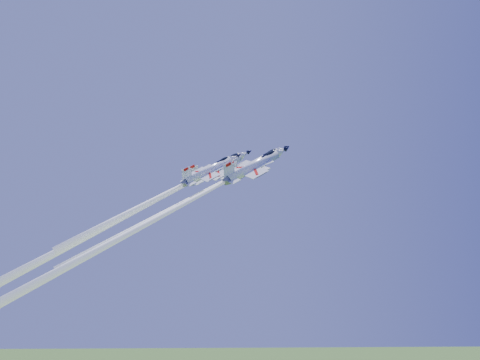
{
  "coord_description": "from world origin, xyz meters",
  "views": [
    {
      "loc": [
        -2.85,
        -118.6,
        84.35
      ],
      "look_at": [
        0.0,
        0.0,
        96.96
      ],
      "focal_mm": 40.0,
      "sensor_mm": 36.0,
      "label": 1
    }
  ],
  "objects_px": {
    "jet_left": "(137,210)",
    "jet_right": "(157,218)",
    "jet_lead": "(190,199)",
    "jet_slot": "(159,197)"
  },
  "relations": [
    {
      "from": "jet_right",
      "to": "jet_slot",
      "type": "xyz_separation_m",
      "value": [
        -0.45,
        6.18,
        4.74
      ]
    },
    {
      "from": "jet_lead",
      "to": "jet_left",
      "type": "bearing_deg",
      "value": -139.35
    },
    {
      "from": "jet_right",
      "to": "jet_slot",
      "type": "height_order",
      "value": "jet_right"
    },
    {
      "from": "jet_lead",
      "to": "jet_left",
      "type": "height_order",
      "value": "jet_lead"
    },
    {
      "from": "jet_right",
      "to": "jet_slot",
      "type": "distance_m",
      "value": 7.8
    },
    {
      "from": "jet_slot",
      "to": "jet_left",
      "type": "bearing_deg",
      "value": -170.63
    },
    {
      "from": "jet_left",
      "to": "jet_right",
      "type": "distance_m",
      "value": 15.05
    },
    {
      "from": "jet_right",
      "to": "jet_slot",
      "type": "relative_size",
      "value": 1.5
    },
    {
      "from": "jet_left",
      "to": "jet_right",
      "type": "relative_size",
      "value": 0.97
    },
    {
      "from": "jet_lead",
      "to": "jet_left",
      "type": "relative_size",
      "value": 0.89
    }
  ]
}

